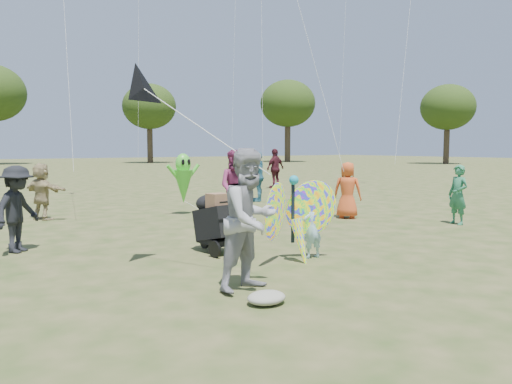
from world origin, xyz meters
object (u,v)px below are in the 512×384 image
crowd_d (42,191)px  crowd_e (237,187)px  crowd_h (275,168)px  alien_kite (183,181)px  adult_man (250,220)px  crowd_a (347,190)px  butterfly_kite (296,220)px  crowd_c (258,176)px  child_girl (312,229)px  crowd_f (458,195)px  crowd_b (17,209)px  jogging_stroller (215,219)px

crowd_d → crowd_e: bearing=-161.6°
crowd_e → crowd_h: size_ratio=1.01×
crowd_d → alien_kite: bearing=-137.5°
adult_man → alien_kite: (2.59, 7.23, 0.02)m
crowd_a → alien_kite: (-3.33, 3.12, 0.21)m
crowd_e → butterfly_kite: bearing=-69.0°
crowd_c → crowd_e: crowd_e is taller
adult_man → crowd_d: (-0.91, 8.49, -0.20)m
crowd_c → alien_kite: bearing=-23.3°
crowd_h → child_girl: bearing=44.3°
crowd_f → crowd_e: bearing=-115.4°
crowd_a → crowd_c: 4.83m
crowd_c → crowd_d: bearing=-44.1°
crowd_c → butterfly_kite: size_ratio=1.01×
crowd_c → crowd_d: size_ratio=1.17×
crowd_b → crowd_d: bearing=29.0°
alien_kite → crowd_f: bearing=-48.5°
crowd_c → adult_man: bearing=7.1°
crowd_b → crowd_c: bearing=-16.1°
child_girl → jogging_stroller: 1.79m
crowd_a → crowd_f: crowd_a is taller
crowd_h → jogging_stroller: 14.23m
crowd_b → crowd_h: bearing=-9.1°
crowd_h → alien_kite: 9.56m
crowd_f → crowd_c: bearing=-162.8°
crowd_e → alien_kite: crowd_e is taller
jogging_stroller → alien_kite: 5.21m
crowd_a → jogging_stroller: size_ratio=1.40×
child_girl → crowd_e: (0.92, 3.89, 0.41)m
crowd_a → crowd_e: crowd_e is taller
crowd_d → butterfly_kite: bearing=170.0°
crowd_a → crowd_d: (-6.83, 4.38, -0.01)m
crowd_d → jogging_stroller: crowd_d is taller
crowd_d → butterfly_kite: (2.43, -7.58, -0.04)m
crowd_a → crowd_b: bearing=50.2°
crowd_b → crowd_e: (5.02, 0.48, 0.13)m
crowd_e → butterfly_kite: crowd_e is taller
crowd_b → jogging_stroller: (2.96, -2.04, -0.18)m
crowd_h → alien_kite: size_ratio=1.05×
crowd_b → crowd_e: size_ratio=0.86×
adult_man → crowd_c: bearing=42.9°
crowd_c → jogging_stroller: bearing=2.4°
crowd_b → crowd_f: 9.91m
crowd_f → child_girl: bearing=-72.9°
crowd_e → butterfly_kite: size_ratio=1.07×
crowd_c → crowd_f: size_ratio=1.19×
child_girl → crowd_h: 14.61m
crowd_e → crowd_h: (7.32, 8.18, -0.01)m
child_girl → crowd_h: crowd_h is taller
crowd_b → jogging_stroller: crowd_b is taller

